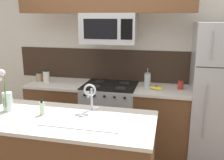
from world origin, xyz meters
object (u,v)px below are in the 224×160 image
at_px(microwave, 110,28).
at_px(storage_jar_medium, 46,76).
at_px(flower_vase, 7,98).
at_px(refrigerator, 221,93).
at_px(storage_jar_tall, 39,77).
at_px(dish_soap_bottle, 42,108).
at_px(stove_range, 110,115).
at_px(coffee_tin, 180,85).
at_px(sink_faucet, 90,94).
at_px(banana_bunch, 156,88).
at_px(french_press, 147,80).

xyz_separation_m(microwave, storage_jar_medium, (-0.99, 0.01, -0.72)).
bearing_deg(storage_jar_medium, flower_vase, -81.48).
xyz_separation_m(refrigerator, flower_vase, (-2.31, -1.23, 0.15)).
relative_size(storage_jar_tall, flower_vase, 0.30).
distance_m(storage_jar_tall, dish_soap_bottle, 1.42).
bearing_deg(stove_range, microwave, -89.84).
relative_size(stove_range, coffee_tin, 8.45).
bearing_deg(sink_faucet, microwave, 92.45).
relative_size(storage_jar_medium, sink_faucet, 0.60).
bearing_deg(sink_faucet, flower_vase, -168.36).
bearing_deg(microwave, storage_jar_medium, 179.71).
relative_size(stove_range, refrigerator, 0.51).
bearing_deg(coffee_tin, microwave, -175.85).
bearing_deg(storage_jar_tall, storage_jar_medium, -11.12).
xyz_separation_m(stove_range, flower_vase, (-0.81, -1.21, 0.59)).
xyz_separation_m(refrigerator, sink_faucet, (-1.46, -1.06, 0.20)).
bearing_deg(dish_soap_bottle, stove_range, 71.63).
bearing_deg(flower_vase, storage_jar_tall, 104.16).
bearing_deg(dish_soap_bottle, flower_vase, 178.09).
relative_size(microwave, banana_bunch, 3.93).
relative_size(sink_faucet, dish_soap_bottle, 1.85).
xyz_separation_m(storage_jar_medium, french_press, (1.51, 0.08, 0.01)).
xyz_separation_m(refrigerator, dish_soap_bottle, (-1.91, -1.25, 0.07)).
relative_size(stove_range, french_press, 3.48).
bearing_deg(flower_vase, coffee_tin, 35.23).
bearing_deg(coffee_tin, stove_range, -177.07).
xyz_separation_m(refrigerator, banana_bunch, (-0.84, -0.08, 0.03)).
distance_m(storage_jar_medium, sink_faucet, 1.45).
relative_size(coffee_tin, flower_vase, 0.24).
relative_size(french_press, flower_vase, 0.58).
distance_m(stove_range, dish_soap_bottle, 1.39).
relative_size(sink_faucet, flower_vase, 0.66).
height_order(microwave, flower_vase, microwave).
relative_size(coffee_tin, sink_faucet, 0.36).
xyz_separation_m(french_press, sink_faucet, (-0.48, -1.10, 0.10)).
bearing_deg(refrigerator, sink_faucet, -144.09).
distance_m(storage_jar_tall, french_press, 1.64).
distance_m(stove_range, coffee_tin, 1.10).
xyz_separation_m(microwave, flower_vase, (-0.81, -1.19, -0.67)).
height_order(french_press, coffee_tin, french_press).
distance_m(stove_range, microwave, 1.26).
distance_m(storage_jar_medium, coffee_tin, 1.97).
xyz_separation_m(banana_bunch, flower_vase, (-1.47, -1.15, 0.12)).
bearing_deg(stove_range, storage_jar_medium, -179.07).
bearing_deg(refrigerator, microwave, -178.44).
relative_size(storage_jar_tall, banana_bunch, 0.74).
xyz_separation_m(microwave, storage_jar_tall, (-1.12, 0.03, -0.74)).
distance_m(storage_jar_medium, flower_vase, 1.21).
height_order(french_press, dish_soap_bottle, french_press).
bearing_deg(storage_jar_medium, sink_faucet, -44.70).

